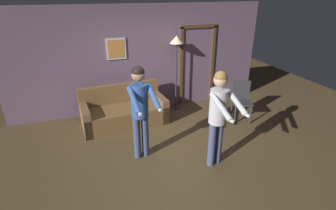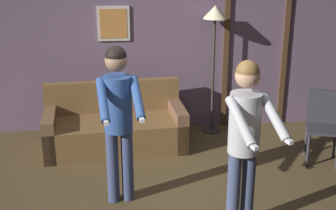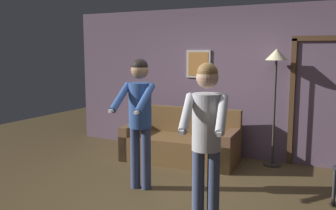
% 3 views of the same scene
% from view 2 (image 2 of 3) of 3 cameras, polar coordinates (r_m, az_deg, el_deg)
% --- Properties ---
extents(ground_plane, '(12.00, 12.00, 0.00)m').
position_cam_2_polar(ground_plane, '(5.29, -0.05, -11.74)').
color(ground_plane, '#4F3F25').
extents(back_wall_assembly, '(6.40, 0.10, 2.60)m').
position_cam_2_polar(back_wall_assembly, '(6.91, -1.62, 7.48)').
color(back_wall_assembly, '#5F4A5E').
rests_on(back_wall_assembly, ground_plane).
extents(couch, '(1.97, 1.01, 0.87)m').
position_cam_2_polar(couch, '(6.52, -6.47, -2.82)').
color(couch, brown).
rests_on(couch, ground_plane).
extents(torchiere_lamp, '(0.34, 0.34, 1.88)m').
position_cam_2_polar(torchiere_lamp, '(6.69, 5.71, 9.43)').
color(torchiere_lamp, '#332D28').
rests_on(torchiere_lamp, ground_plane).
extents(person_standing_left, '(0.49, 0.69, 1.75)m').
position_cam_2_polar(person_standing_left, '(4.89, -6.09, -0.73)').
color(person_standing_left, '#38436A').
rests_on(person_standing_left, ground_plane).
extents(person_standing_right, '(0.54, 0.69, 1.73)m').
position_cam_2_polar(person_standing_right, '(4.45, 9.39, -3.18)').
color(person_standing_right, '#3F4A6E').
rests_on(person_standing_right, ground_plane).
extents(dining_chair_distant, '(0.53, 0.53, 0.93)m').
position_cam_2_polar(dining_chair_distant, '(6.34, 18.42, -1.97)').
color(dining_chair_distant, '#2D2D33').
rests_on(dining_chair_distant, ground_plane).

